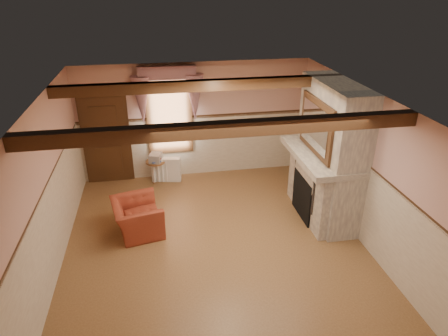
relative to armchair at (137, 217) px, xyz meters
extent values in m
cube|color=brown|center=(1.42, -0.60, -0.33)|extent=(5.50, 6.00, 0.01)
cube|color=silver|center=(1.42, -0.60, 2.47)|extent=(5.50, 6.00, 0.01)
cube|color=#CC9A8D|center=(1.42, 2.40, 1.07)|extent=(5.50, 0.02, 2.80)
cube|color=#CC9A8D|center=(1.42, -3.60, 1.07)|extent=(5.50, 0.02, 2.80)
cube|color=#CC9A8D|center=(-1.33, -0.60, 1.07)|extent=(0.02, 6.00, 2.80)
cube|color=#CC9A8D|center=(4.17, -0.60, 1.07)|extent=(0.02, 6.00, 2.80)
cube|color=black|center=(3.42, 0.00, 0.12)|extent=(0.20, 0.95, 0.90)
imported|color=maroon|center=(0.00, 0.00, 0.00)|extent=(1.06, 1.16, 0.66)
cylinder|color=brown|center=(0.41, 2.10, -0.05)|extent=(0.61, 0.61, 0.55)
cube|color=#B7AD8C|center=(0.42, 2.06, 0.32)|extent=(0.34, 0.38, 0.20)
cube|color=silver|center=(0.66, 2.10, -0.03)|extent=(0.72, 0.31, 0.60)
imported|color=brown|center=(3.67, -0.05, 1.13)|extent=(0.32, 0.32, 0.08)
cube|color=black|center=(3.67, 0.79, 1.19)|extent=(0.14, 0.24, 0.20)
cylinder|color=gold|center=(3.67, 0.46, 1.23)|extent=(0.11, 0.11, 0.28)
cylinder|color=#B22915|center=(3.67, -0.44, 1.17)|extent=(0.06, 0.06, 0.16)
cylinder|color=yellow|center=(3.67, -0.45, 1.15)|extent=(0.06, 0.06, 0.12)
cube|color=gray|center=(3.85, 0.00, 1.07)|extent=(0.85, 2.00, 2.80)
cube|color=gray|center=(3.67, 0.00, 1.03)|extent=(1.05, 2.05, 0.12)
cube|color=silver|center=(3.48, 0.00, 1.64)|extent=(0.06, 1.44, 1.04)
cube|color=black|center=(-0.68, 2.34, 0.72)|extent=(1.10, 0.10, 2.10)
cube|color=white|center=(0.82, 2.37, 1.32)|extent=(1.06, 0.08, 2.02)
cube|color=gray|center=(0.82, 2.28, 1.92)|extent=(1.30, 0.14, 1.40)
cube|color=black|center=(1.42, -1.80, 2.37)|extent=(5.50, 0.18, 0.20)
cube|color=black|center=(1.42, 0.60, 2.37)|extent=(5.50, 0.18, 0.20)
camera|label=1|loc=(0.51, -6.74, 4.21)|focal=32.00mm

